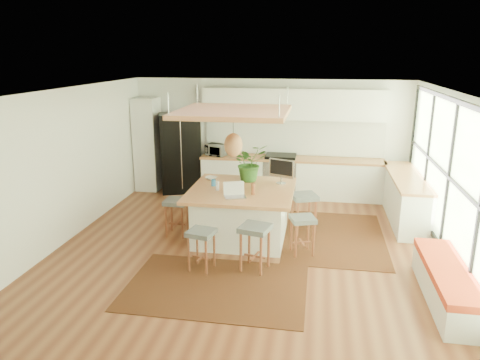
% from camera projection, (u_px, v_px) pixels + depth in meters
% --- Properties ---
extents(floor, '(7.00, 7.00, 0.00)m').
position_uv_depth(floor, '(246.00, 249.00, 7.88)').
color(floor, brown).
rests_on(floor, ground).
extents(ceiling, '(7.00, 7.00, 0.00)m').
position_uv_depth(ceiling, '(247.00, 91.00, 7.15)').
color(ceiling, white).
rests_on(ceiling, ground).
extents(wall_back, '(6.50, 0.00, 6.50)m').
position_uv_depth(wall_back, '(270.00, 137.00, 10.83)').
color(wall_back, white).
rests_on(wall_back, ground).
extents(wall_front, '(6.50, 0.00, 6.50)m').
position_uv_depth(wall_front, '(187.00, 271.00, 4.19)').
color(wall_front, white).
rests_on(wall_front, ground).
extents(wall_left, '(0.00, 7.00, 7.00)m').
position_uv_depth(wall_left, '(66.00, 166.00, 8.05)').
color(wall_left, white).
rests_on(wall_left, ground).
extents(wall_right, '(0.00, 7.00, 7.00)m').
position_uv_depth(wall_right, '(456.00, 183.00, 6.98)').
color(wall_right, white).
rests_on(wall_right, ground).
extents(window_wall, '(0.10, 6.20, 2.60)m').
position_uv_depth(window_wall, '(454.00, 180.00, 6.97)').
color(window_wall, black).
rests_on(window_wall, wall_right).
extents(pantry, '(0.55, 0.60, 2.25)m').
position_uv_depth(pantry, '(148.00, 144.00, 11.07)').
color(pantry, white).
rests_on(pantry, floor).
extents(back_counter_base, '(4.20, 0.60, 0.88)m').
position_uv_depth(back_counter_base, '(291.00, 178.00, 10.68)').
color(back_counter_base, white).
rests_on(back_counter_base, floor).
extents(back_counter_top, '(4.24, 0.64, 0.05)m').
position_uv_depth(back_counter_top, '(291.00, 159.00, 10.56)').
color(back_counter_top, '#AF683E').
rests_on(back_counter_top, back_counter_base).
extents(backsplash, '(4.20, 0.02, 0.80)m').
position_uv_depth(backsplash, '(293.00, 138.00, 10.72)').
color(backsplash, white).
rests_on(backsplash, wall_back).
extents(upper_cabinets, '(4.20, 0.34, 0.70)m').
position_uv_depth(upper_cabinets, '(294.00, 104.00, 10.35)').
color(upper_cabinets, white).
rests_on(upper_cabinets, wall_back).
extents(range, '(0.76, 0.62, 1.00)m').
position_uv_depth(range, '(280.00, 175.00, 10.71)').
color(range, '#A5A5AA').
rests_on(range, floor).
extents(right_counter_base, '(0.60, 2.50, 0.88)m').
position_uv_depth(right_counter_base, '(405.00, 199.00, 9.17)').
color(right_counter_base, white).
rests_on(right_counter_base, floor).
extents(right_counter_top, '(0.64, 2.54, 0.05)m').
position_uv_depth(right_counter_top, '(408.00, 177.00, 9.05)').
color(right_counter_top, '#AF683E').
rests_on(right_counter_top, right_counter_base).
extents(window_bench, '(0.52, 2.00, 0.50)m').
position_uv_depth(window_bench, '(446.00, 284.00, 6.19)').
color(window_bench, white).
rests_on(window_bench, floor).
extents(ceiling_panel, '(1.86, 1.86, 0.80)m').
position_uv_depth(ceiling_panel, '(233.00, 128.00, 7.75)').
color(ceiling_panel, '#AF683E').
rests_on(ceiling_panel, ceiling).
extents(rug_near, '(2.60, 1.80, 0.01)m').
position_uv_depth(rug_near, '(216.00, 287.00, 6.61)').
color(rug_near, black).
rests_on(rug_near, floor).
extents(rug_right, '(1.80, 2.60, 0.01)m').
position_uv_depth(rug_right, '(334.00, 237.00, 8.39)').
color(rug_right, black).
rests_on(rug_right, floor).
extents(fridge, '(1.14, 1.02, 1.89)m').
position_uv_depth(fridge, '(180.00, 154.00, 10.99)').
color(fridge, black).
rests_on(fridge, floor).
extents(island, '(1.85, 1.85, 0.93)m').
position_uv_depth(island, '(242.00, 213.00, 8.28)').
color(island, '#AF683E').
rests_on(island, floor).
extents(stool_near_left, '(0.46, 0.46, 0.66)m').
position_uv_depth(stool_near_left, '(202.00, 248.00, 7.06)').
color(stool_near_left, '#4C5154').
rests_on(stool_near_left, floor).
extents(stool_near_right, '(0.53, 0.53, 0.73)m').
position_uv_depth(stool_near_right, '(255.00, 249.00, 7.05)').
color(stool_near_right, '#4C5154').
rests_on(stool_near_right, floor).
extents(stool_right_front, '(0.50, 0.50, 0.66)m').
position_uv_depth(stool_right_front, '(302.00, 234.00, 7.61)').
color(stool_right_front, '#4C5154').
rests_on(stool_right_front, floor).
extents(stool_right_back, '(0.58, 0.58, 0.76)m').
position_uv_depth(stool_right_back, '(303.00, 215.00, 8.53)').
color(stool_right_back, '#4C5154').
rests_on(stool_right_back, floor).
extents(stool_left_side, '(0.42, 0.42, 0.69)m').
position_uv_depth(stool_left_side, '(177.00, 217.00, 8.41)').
color(stool_left_side, '#4C5154').
rests_on(stool_left_side, floor).
extents(laptop, '(0.46, 0.48, 0.27)m').
position_uv_depth(laptop, '(235.00, 191.00, 7.64)').
color(laptop, '#A5A5AA').
rests_on(laptop, island).
extents(monitor, '(0.54, 0.36, 0.47)m').
position_uv_depth(monitor, '(281.00, 170.00, 8.41)').
color(monitor, '#A5A5AA').
rests_on(monitor, island).
extents(microwave, '(0.54, 0.41, 0.32)m').
position_uv_depth(microwave, '(216.00, 149.00, 10.77)').
color(microwave, '#A5A5AA').
rests_on(microwave, back_counter_top).
extents(island_plant, '(0.93, 0.94, 0.55)m').
position_uv_depth(island_plant, '(250.00, 167.00, 8.61)').
color(island_plant, '#1E4C19').
rests_on(island_plant, island).
extents(island_bowl, '(0.27, 0.27, 0.05)m').
position_uv_depth(island_bowl, '(211.00, 178.00, 8.75)').
color(island_bowl, white).
rests_on(island_bowl, island).
extents(island_bottle_0, '(0.07, 0.07, 0.19)m').
position_uv_depth(island_bottle_0, '(213.00, 181.00, 8.31)').
color(island_bottle_0, '#3079C0').
rests_on(island_bottle_0, island).
extents(island_bottle_1, '(0.07, 0.07, 0.19)m').
position_uv_depth(island_bottle_1, '(218.00, 185.00, 8.05)').
color(island_bottle_1, white).
rests_on(island_bottle_1, island).
extents(island_bottle_2, '(0.07, 0.07, 0.19)m').
position_uv_depth(island_bottle_2, '(253.00, 189.00, 7.80)').
color(island_bottle_2, brown).
rests_on(island_bottle_2, island).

